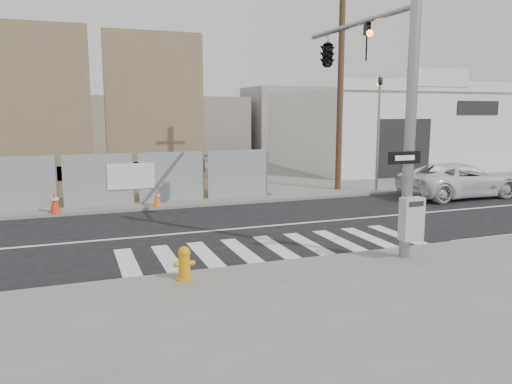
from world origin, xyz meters
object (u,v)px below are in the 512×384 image
object	(u,v)px
signal_pole	(351,74)
suv	(459,180)
traffic_cone_d	(157,198)
fire_hydrant	(184,263)
traffic_cone_c	(55,202)
auto_shop	(382,130)

from	to	relation	value
signal_pole	suv	xyz separation A→B (m)	(8.22, 4.37, -4.03)
traffic_cone_d	fire_hydrant	bearing A→B (deg)	-95.66
suv	traffic_cone_c	bearing A→B (deg)	82.57
fire_hydrant	traffic_cone_c	bearing A→B (deg)	94.88
signal_pole	traffic_cone_c	world-z (taller)	signal_pole
traffic_cone_c	fire_hydrant	bearing A→B (deg)	-72.39
suv	traffic_cone_d	bearing A→B (deg)	80.73
fire_hydrant	suv	world-z (taller)	suv
auto_shop	traffic_cone_d	bearing A→B (deg)	-151.54
suv	traffic_cone_d	xyz separation A→B (m)	(-12.85, 1.90, -0.32)
suv	fire_hydrant	bearing A→B (deg)	115.74
auto_shop	traffic_cone_c	bearing A→B (deg)	-156.16
fire_hydrant	auto_shop	bearing A→B (deg)	33.11
suv	traffic_cone_d	size ratio (longest dim) A/B	8.45
suv	traffic_cone_c	distance (m)	16.61
fire_hydrant	traffic_cone_d	world-z (taller)	fire_hydrant
signal_pole	auto_shop	distance (m)	19.04
fire_hydrant	signal_pole	bearing A→B (deg)	11.74
signal_pole	fire_hydrant	distance (m)	7.42
signal_pole	traffic_cone_d	xyz separation A→B (m)	(-4.63, 6.27, -4.35)
signal_pole	suv	world-z (taller)	signal_pole
signal_pole	traffic_cone_d	distance (m)	8.92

